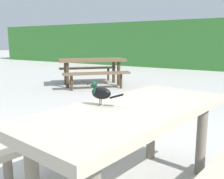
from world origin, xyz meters
The scene contains 3 objects.
picnic_table_foreground centered at (0.38, 0.02, 0.56)m, with size 1.91×1.93×0.74m.
bird_grackle centered at (0.15, -0.09, 0.84)m, with size 0.28×0.10×0.18m.
picnic_table_mid_left centered at (-3.06, 4.15, 0.56)m, with size 2.40×2.40×0.74m.
Camera 1 is at (1.23, -1.64, 1.22)m, focal length 41.53 mm.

